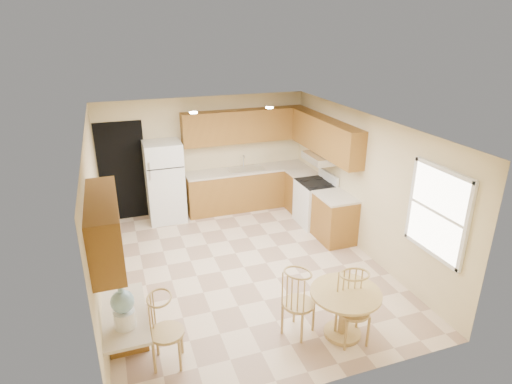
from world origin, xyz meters
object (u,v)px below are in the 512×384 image
object	(u,v)px
dining_table	(345,307)
chair_table_b	(358,307)
stove	(315,202)
chair_table_a	(302,300)
chair_desk	(167,329)
refrigerator	(165,182)
water_crock	(123,308)

from	to	relation	value
dining_table	chair_table_b	xyz separation A→B (m)	(0.05, -0.22, 0.15)
stove	dining_table	bearing A→B (deg)	-110.14
chair_table_a	chair_desk	distance (m)	1.73
refrigerator	chair_desk	distance (m)	4.35
chair_table_b	chair_desk	xyz separation A→B (m)	(-2.33, 0.39, -0.01)
refrigerator	dining_table	size ratio (longest dim) A/B	1.83
refrigerator	chair_desk	bearing A→B (deg)	-97.94
water_crock	chair_table_a	bearing A→B (deg)	0.64
refrigerator	water_crock	distance (m)	4.46
chair_table_a	water_crock	world-z (taller)	water_crock
stove	chair_table_a	world-z (taller)	stove
refrigerator	chair_table_b	world-z (taller)	refrigerator
dining_table	chair_table_a	bearing A→B (deg)	163.98
dining_table	chair_table_b	size ratio (longest dim) A/B	0.94
dining_table	water_crock	distance (m)	2.79
refrigerator	dining_table	distance (m)	4.79
chair_desk	chair_table_a	bearing A→B (deg)	103.38
stove	water_crock	distance (m)	5.04
stove	chair_table_b	bearing A→B (deg)	-108.19
chair_table_a	water_crock	bearing A→B (deg)	-123.73
refrigerator	chair_table_b	distance (m)	5.01
chair_table_a	chair_table_b	bearing A→B (deg)	23.12
chair_desk	dining_table	bearing A→B (deg)	99.48
stove	chair_table_a	bearing A→B (deg)	-119.39
stove	refrigerator	bearing A→B (deg)	157.01
refrigerator	dining_table	world-z (taller)	refrigerator
refrigerator	water_crock	xyz separation A→B (m)	(-1.05, -4.34, 0.16)
dining_table	chair_table_a	size ratio (longest dim) A/B	0.96
water_crock	dining_table	bearing A→B (deg)	-2.79
refrigerator	water_crock	bearing A→B (deg)	-103.61
dining_table	water_crock	world-z (taller)	water_crock
chair_table_a	stove	bearing A→B (deg)	116.23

